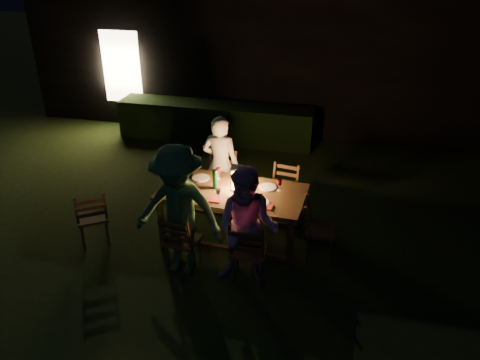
% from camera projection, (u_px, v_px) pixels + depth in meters
% --- Properties ---
extents(garden_envelope, '(40.00, 40.00, 3.20)m').
position_uv_depth(garden_envelope, '(260.00, 45.00, 11.53)').
color(garden_envelope, black).
rests_on(garden_envelope, ground).
extents(dining_table, '(2.06, 1.11, 0.83)m').
position_uv_depth(dining_table, '(232.00, 196.00, 6.50)').
color(dining_table, '#53351B').
rests_on(dining_table, ground).
extents(chair_near_left, '(0.46, 0.48, 0.91)m').
position_uv_depth(chair_near_left, '(183.00, 250.00, 6.18)').
color(chair_near_left, '#53351B').
rests_on(chair_near_left, ground).
extents(chair_near_right, '(0.45, 0.48, 0.97)m').
position_uv_depth(chair_near_right, '(249.00, 261.00, 5.95)').
color(chair_near_right, '#53351B').
rests_on(chair_near_right, ground).
extents(chair_far_left, '(0.46, 0.49, 1.01)m').
position_uv_depth(chair_far_left, '(220.00, 193.00, 7.48)').
color(chair_far_left, '#53351B').
rests_on(chair_far_left, ground).
extents(chair_far_right, '(0.46, 0.49, 0.91)m').
position_uv_depth(chair_far_right, '(281.00, 204.00, 7.24)').
color(chair_far_right, '#53351B').
rests_on(chair_far_right, ground).
extents(chair_end, '(0.44, 0.42, 0.90)m').
position_uv_depth(chair_end, '(318.00, 239.00, 6.41)').
color(chair_end, '#53351B').
rests_on(chair_end, ground).
extents(chair_spare, '(0.60, 0.60, 0.93)m').
position_uv_depth(chair_spare, '(94.00, 226.00, 6.67)').
color(chair_spare, '#53351B').
rests_on(chair_spare, ground).
extents(person_house_side, '(0.60, 0.41, 1.59)m').
position_uv_depth(person_house_side, '(221.00, 165.00, 7.29)').
color(person_house_side, beige).
rests_on(person_house_side, ground).
extents(person_opp_right, '(0.82, 0.65, 1.61)m').
position_uv_depth(person_opp_right, '(248.00, 229.00, 5.67)').
color(person_opp_right, '#BD82B6').
rests_on(person_opp_right, ground).
extents(person_opp_left, '(1.19, 0.73, 1.79)m').
position_uv_depth(person_opp_left, '(179.00, 211.00, 5.85)').
color(person_opp_left, '#316237').
rests_on(person_opp_left, ground).
extents(lantern, '(0.16, 0.16, 0.35)m').
position_uv_depth(lantern, '(237.00, 179.00, 6.42)').
color(lantern, white).
rests_on(lantern, dining_table).
extents(plate_far_left, '(0.25, 0.25, 0.01)m').
position_uv_depth(plate_far_left, '(201.00, 178.00, 6.79)').
color(plate_far_left, white).
rests_on(plate_far_left, dining_table).
extents(plate_near_left, '(0.25, 0.25, 0.01)m').
position_uv_depth(plate_near_left, '(189.00, 192.00, 6.41)').
color(plate_near_left, white).
rests_on(plate_near_left, dining_table).
extents(plate_far_right, '(0.25, 0.25, 0.01)m').
position_uv_depth(plate_far_right, '(268.00, 187.00, 6.54)').
color(plate_far_right, white).
rests_on(plate_far_right, dining_table).
extents(plate_near_right, '(0.25, 0.25, 0.01)m').
position_uv_depth(plate_near_right, '(260.00, 202.00, 6.16)').
color(plate_near_right, white).
rests_on(plate_near_right, dining_table).
extents(wineglass_a, '(0.06, 0.06, 0.18)m').
position_uv_depth(wineglass_a, '(218.00, 173.00, 6.74)').
color(wineglass_a, '#59070F').
rests_on(wineglass_a, dining_table).
extents(wineglass_b, '(0.06, 0.06, 0.18)m').
position_uv_depth(wineglass_b, '(180.00, 182.00, 6.51)').
color(wineglass_b, '#59070F').
rests_on(wineglass_b, dining_table).
extents(wineglass_c, '(0.06, 0.06, 0.18)m').
position_uv_depth(wineglass_c, '(248.00, 198.00, 6.11)').
color(wineglass_c, '#59070F').
rests_on(wineglass_c, dining_table).
extents(wineglass_d, '(0.06, 0.06, 0.18)m').
position_uv_depth(wineglass_d, '(279.00, 185.00, 6.42)').
color(wineglass_d, '#59070F').
rests_on(wineglass_d, dining_table).
extents(wineglass_e, '(0.06, 0.06, 0.18)m').
position_uv_depth(wineglass_e, '(218.00, 194.00, 6.20)').
color(wineglass_e, silver).
rests_on(wineglass_e, dining_table).
extents(bottle_table, '(0.07, 0.07, 0.28)m').
position_uv_depth(bottle_table, '(215.00, 179.00, 6.46)').
color(bottle_table, '#0F471E').
rests_on(bottle_table, dining_table).
extents(napkin_left, '(0.18, 0.14, 0.01)m').
position_uv_depth(napkin_left, '(215.00, 200.00, 6.23)').
color(napkin_left, red).
rests_on(napkin_left, dining_table).
extents(napkin_right, '(0.18, 0.14, 0.01)m').
position_uv_depth(napkin_right, '(266.00, 207.00, 6.07)').
color(napkin_right, red).
rests_on(napkin_right, dining_table).
extents(phone, '(0.14, 0.07, 0.01)m').
position_uv_depth(phone, '(182.00, 194.00, 6.37)').
color(phone, black).
rests_on(phone, dining_table).
extents(side_table, '(0.46, 0.46, 0.62)m').
position_uv_depth(side_table, '(218.00, 151.00, 8.37)').
color(side_table, '#927049').
rests_on(side_table, ground).
extents(ice_bucket, '(0.30, 0.30, 0.22)m').
position_uv_depth(ice_bucket, '(218.00, 141.00, 8.28)').
color(ice_bucket, '#A5A8AD').
rests_on(ice_bucket, side_table).
extents(bottle_bucket_a, '(0.07, 0.07, 0.32)m').
position_uv_depth(bottle_bucket_a, '(214.00, 139.00, 8.23)').
color(bottle_bucket_a, '#0F471E').
rests_on(bottle_bucket_a, side_table).
extents(bottle_bucket_b, '(0.07, 0.07, 0.32)m').
position_uv_depth(bottle_bucket_b, '(221.00, 138.00, 8.28)').
color(bottle_bucket_b, '#0F471E').
rests_on(bottle_bucket_b, side_table).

